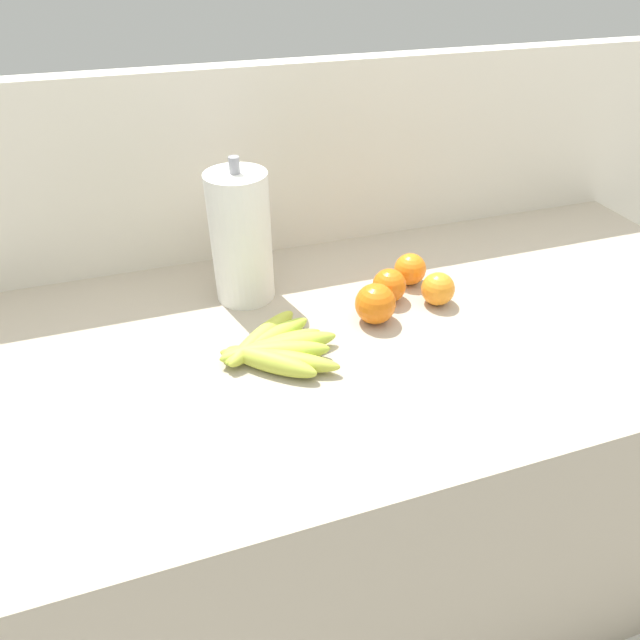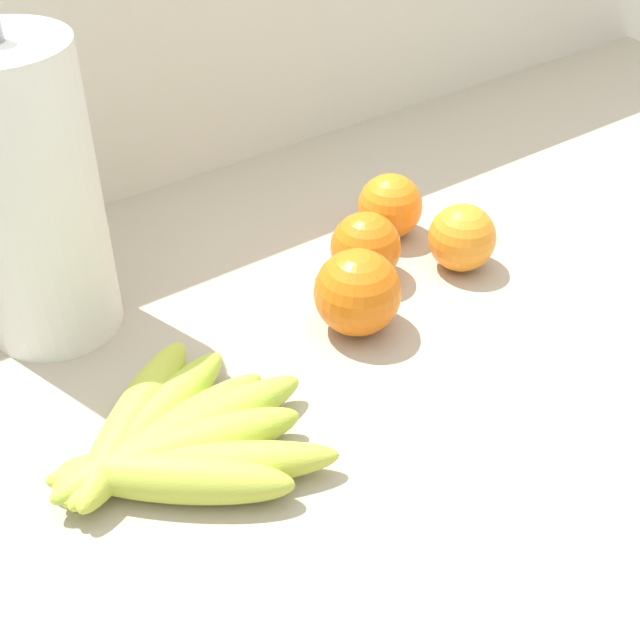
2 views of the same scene
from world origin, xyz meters
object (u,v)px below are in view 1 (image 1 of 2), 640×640
at_px(orange_back_right, 389,285).
at_px(paper_towel_roll, 241,238).
at_px(banana_bunch, 273,349).
at_px(orange_right, 375,304).
at_px(orange_front, 410,269).
at_px(orange_back_left, 438,289).

xyz_separation_m(orange_back_right, paper_towel_roll, (-0.27, 0.11, 0.10)).
distance_m(banana_bunch, paper_towel_roll, 0.24).
xyz_separation_m(orange_right, orange_front, (0.12, 0.10, -0.01)).
bearing_deg(orange_right, orange_back_left, 7.16).
height_order(orange_back_left, orange_right, orange_right).
bearing_deg(orange_back_right, orange_back_left, -24.91).
bearing_deg(orange_front, orange_right, -139.66).
distance_m(orange_back_left, orange_front, 0.09).
height_order(orange_right, orange_front, orange_right).
bearing_deg(banana_bunch, paper_towel_roll, 91.09).
relative_size(orange_back_left, orange_back_right, 0.98).
bearing_deg(banana_bunch, orange_front, 24.46).
bearing_deg(orange_back_left, orange_right, -172.84).
xyz_separation_m(orange_back_left, orange_back_right, (-0.09, 0.04, 0.00)).
xyz_separation_m(orange_back_left, orange_right, (-0.14, -0.02, 0.01)).
bearing_deg(paper_towel_roll, orange_back_left, -22.42).
xyz_separation_m(banana_bunch, orange_right, (0.21, 0.05, 0.02)).
height_order(orange_right, orange_back_right, orange_right).
relative_size(banana_bunch, orange_back_left, 3.24).
relative_size(orange_front, paper_towel_roll, 0.23).
relative_size(banana_bunch, orange_right, 2.76).
bearing_deg(banana_bunch, orange_right, 12.70).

